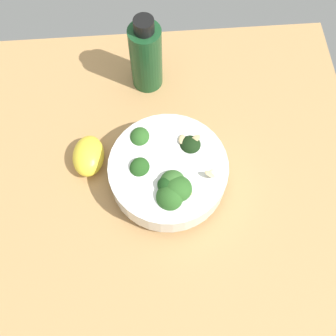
{
  "coord_description": "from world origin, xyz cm",
  "views": [
    {
      "loc": [
        -3.17,
        -27.25,
        64.62
      ],
      "look_at": [
        -1.09,
        0.42,
        4.0
      ],
      "focal_mm": 45.25,
      "sensor_mm": 36.0,
      "label": 1
    }
  ],
  "objects": [
    {
      "name": "lemon_wedge",
      "position": [
        -13.96,
        4.49,
        2.02
      ],
      "size": [
        5.78,
        7.75,
        4.05
      ],
      "primitive_type": "ellipsoid",
      "rotation": [
        0.0,
        0.0,
        4.63
      ],
      "color": "yellow",
      "rests_on": "ground_plane"
    },
    {
      "name": "bowl_of_broccoli",
      "position": [
        -1.11,
        0.06,
        3.88
      ],
      "size": [
        18.7,
        18.7,
        9.02
      ],
      "color": "white",
      "rests_on": "ground_plane"
    },
    {
      "name": "ground_plane",
      "position": [
        0.0,
        0.0,
        -2.01
      ],
      "size": [
        63.64,
        63.64,
        4.02
      ],
      "primitive_type": "cube",
      "color": "tan"
    },
    {
      "name": "bottle_tall",
      "position": [
        -3.38,
        20.33,
        6.97
      ],
      "size": [
        5.56,
        5.56,
        15.31
      ],
      "color": "#194723",
      "rests_on": "ground_plane"
    }
  ]
}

